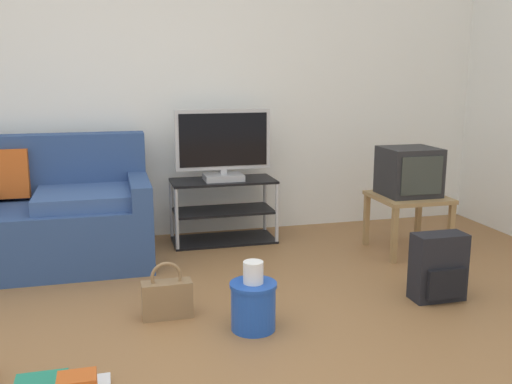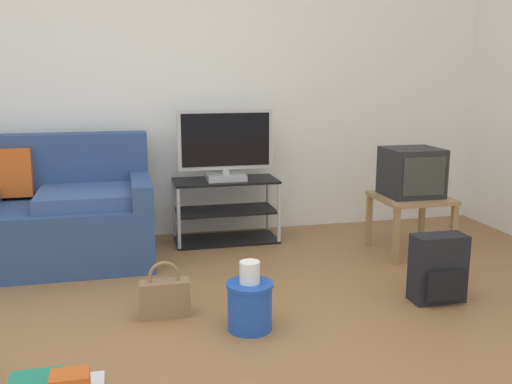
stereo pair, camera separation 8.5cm
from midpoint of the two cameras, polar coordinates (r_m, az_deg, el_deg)
ground_plane at (r=2.78m, az=-7.66°, el=-18.15°), size 9.00×9.80×0.02m
wall_back at (r=4.85m, az=-11.77°, el=11.37°), size 9.00×0.10×2.70m
couch at (r=4.46m, az=-23.29°, el=-2.50°), size 1.87×0.88×0.91m
tv_stand at (r=4.70m, az=-3.80°, el=-1.87°), size 0.84×0.40×0.52m
flat_tv at (r=4.58m, az=-3.84°, el=4.66°), size 0.77×0.22×0.57m
side_table at (r=4.54m, az=14.47°, el=-1.18°), size 0.53×0.53×0.45m
crt_tv at (r=4.50m, az=14.54°, el=2.00°), size 0.40×0.38×0.37m
backpack at (r=3.67m, az=17.15°, el=-7.25°), size 0.32×0.23×0.42m
handbag at (r=3.34m, az=-9.63°, el=-10.37°), size 0.28×0.12×0.33m
cleaning_bucket at (r=3.14m, az=-1.07°, el=-10.92°), size 0.26×0.26×0.39m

